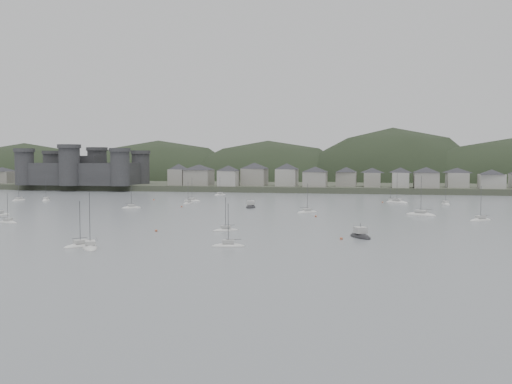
# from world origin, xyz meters

# --- Properties ---
(ground) EXTENTS (900.00, 900.00, 0.00)m
(ground) POSITION_xyz_m (0.00, 0.00, 0.00)
(ground) COLOR slate
(ground) RESTS_ON ground
(far_shore_land) EXTENTS (900.00, 250.00, 3.00)m
(far_shore_land) POSITION_xyz_m (0.00, 295.00, 1.50)
(far_shore_land) COLOR #383D2D
(far_shore_land) RESTS_ON ground
(forested_ridge) EXTENTS (851.55, 103.94, 102.57)m
(forested_ridge) POSITION_xyz_m (4.83, 269.40, -11.28)
(forested_ridge) COLOR black
(forested_ridge) RESTS_ON ground
(castle) EXTENTS (66.00, 43.00, 20.00)m
(castle) POSITION_xyz_m (-120.00, 179.80, 10.96)
(castle) COLOR #343437
(castle) RESTS_ON far_shore_land
(waterfront_town) EXTENTS (451.48, 28.46, 12.92)m
(waterfront_town) POSITION_xyz_m (50.59, 183.34, 8.66)
(waterfront_town) COLOR gray
(waterfront_town) RESTS_ON far_shore_land
(sailboat_lead) EXTENTS (9.95, 8.37, 13.58)m
(sailboat_lead) POSITION_xyz_m (48.99, 114.29, 0.17)
(sailboat_lead) COLOR silver
(sailboat_lead) RESTS_ON ground
(moored_fleet) EXTENTS (263.54, 175.15, 13.26)m
(moored_fleet) POSITION_xyz_m (-2.67, 47.01, 0.18)
(moored_fleet) COLOR silver
(moored_fleet) RESTS_ON ground
(motor_launch_near) EXTENTS (6.62, 9.02, 4.03)m
(motor_launch_near) POSITION_xyz_m (37.84, 7.74, 0.29)
(motor_launch_near) COLOR black
(motor_launch_near) RESTS_ON ground
(motor_launch_far) EXTENTS (4.39, 9.51, 4.17)m
(motor_launch_far) POSITION_xyz_m (-3.26, 81.37, 0.28)
(motor_launch_far) COLOR black
(motor_launch_far) RESTS_ON ground
(mooring_buoys) EXTENTS (177.96, 112.00, 0.70)m
(mooring_buoys) POSITION_xyz_m (0.43, 58.35, 0.15)
(mooring_buoys) COLOR #B35B3B
(mooring_buoys) RESTS_ON ground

